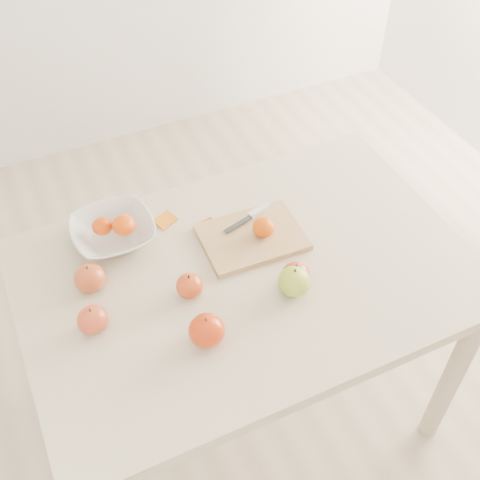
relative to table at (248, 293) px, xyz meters
name	(u,v)px	position (x,y,z in m)	size (l,w,h in m)	color
ground	(246,407)	(0.00, 0.00, -0.65)	(3.50, 3.50, 0.00)	#C6B293
table	(248,293)	(0.00, 0.00, 0.00)	(1.20, 0.80, 0.75)	beige
cutting_board	(252,237)	(0.06, 0.10, 0.11)	(0.28, 0.21, 0.02)	tan
board_tangerine	(263,227)	(0.09, 0.09, 0.14)	(0.06, 0.06, 0.05)	#D65007
fruit_bowl	(113,232)	(-0.29, 0.26, 0.13)	(0.23, 0.23, 0.06)	silver
bowl_tangerine_near	(102,226)	(-0.31, 0.27, 0.15)	(0.06, 0.06, 0.05)	#CC3907
bowl_tangerine_far	(124,225)	(-0.26, 0.25, 0.16)	(0.06, 0.06, 0.06)	#D54E07
orange_peel_a	(166,221)	(-0.14, 0.27, 0.10)	(0.06, 0.04, 0.00)	#CB6A0E
orange_peel_b	(207,224)	(-0.03, 0.21, 0.10)	(0.04, 0.04, 0.00)	#CA490E
paring_knife	(256,212)	(0.11, 0.17, 0.12)	(0.17, 0.07, 0.01)	white
apple_green	(294,281)	(0.08, -0.11, 0.14)	(0.08, 0.08, 0.08)	#69A022
apple_red_b	(190,286)	(-0.17, -0.01, 0.13)	(0.07, 0.07, 0.06)	#A31B17
apple_red_a	(90,278)	(-0.39, 0.12, 0.14)	(0.08, 0.08, 0.07)	maroon
apple_red_e	(296,275)	(0.09, -0.09, 0.13)	(0.07, 0.07, 0.07)	maroon
apple_red_c	(207,331)	(-0.19, -0.16, 0.14)	(0.09, 0.09, 0.08)	#941905
apple_red_d	(93,320)	(-0.42, -0.01, 0.13)	(0.08, 0.08, 0.07)	#A41B1D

